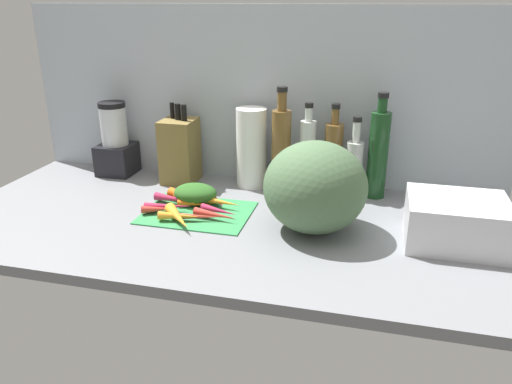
{
  "coord_description": "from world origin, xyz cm",
  "views": [
    {
      "loc": [
        40.6,
        -128.45,
        61.56
      ],
      "look_at": [
        8.65,
        -0.9,
        9.87
      ],
      "focal_mm": 34.64,
      "sensor_mm": 36.0,
      "label": 1
    }
  ],
  "objects": [
    {
      "name": "ground_plane",
      "position": [
        0.0,
        0.0,
        -1.5
      ],
      "size": [
        170.0,
        80.0,
        3.0
      ],
      "primitive_type": "cube",
      "color": "slate"
    },
    {
      "name": "wall_back",
      "position": [
        0.0,
        38.5,
        30.0
      ],
      "size": [
        170.0,
        3.0,
        60.0
      ],
      "primitive_type": "cube",
      "color": "#ADB7C1",
      "rests_on": "ground_plane"
    },
    {
      "name": "cutting_board",
      "position": [
        -10.58,
        1.76,
        0.4
      ],
      "size": [
        32.48,
        24.82,
        0.8
      ],
      "primitive_type": "cube",
      "color": "#338C4C",
      "rests_on": "ground_plane"
    },
    {
      "name": "carrot_0",
      "position": [
        -17.72,
        8.58,
        2.56
      ],
      "size": [
        11.32,
        6.28,
        3.52
      ],
      "primitive_type": "cone",
      "rotation": [
        0.0,
        1.57,
        -0.27
      ],
      "color": "orange",
      "rests_on": "cutting_board"
    },
    {
      "name": "carrot_1",
      "position": [
        -21.41,
        -2.39,
        1.99
      ],
      "size": [
        10.58,
        5.42,
        2.37
      ],
      "primitive_type": "cone",
      "rotation": [
        0.0,
        1.57,
        0.31
      ],
      "color": "red",
      "rests_on": "cutting_board"
    },
    {
      "name": "carrot_2",
      "position": [
        -12.89,
        -7.67,
        2.5
      ],
      "size": [
        12.6,
        13.75,
        3.41
      ],
      "primitive_type": "cone",
      "rotation": [
        0.0,
        1.57,
        -0.85
      ],
      "color": "orange",
      "rests_on": "cutting_board"
    },
    {
      "name": "carrot_3",
      "position": [
        -8.31,
        -4.44,
        1.84
      ],
      "size": [
        13.7,
        4.69,
        2.08
      ],
      "primitive_type": "cone",
      "rotation": [
        0.0,
        1.57,
        0.2
      ],
      "color": "red",
      "rests_on": "cutting_board"
    },
    {
      "name": "carrot_4",
      "position": [
        -3.48,
        -2.47,
        2.09
      ],
      "size": [
        13.66,
        4.69,
        2.58
      ],
      "primitive_type": "cone",
      "rotation": [
        0.0,
        1.57,
        -0.16
      ],
      "color": "red",
      "rests_on": "cutting_board"
    },
    {
      "name": "carrot_5",
      "position": [
        -13.47,
        -5.95,
        2.11
      ],
      "size": [
        12.37,
        4.53,
        2.61
      ],
      "primitive_type": "cone",
      "rotation": [
        0.0,
        1.57,
        0.16
      ],
      "color": "orange",
      "rests_on": "cutting_board"
    },
    {
      "name": "carrot_6",
      "position": [
        -12.48,
        4.56,
        1.83
      ],
      "size": [
        10.97,
        2.89,
        2.05
      ],
      "primitive_type": "cone",
      "rotation": [
        0.0,
        1.57,
        0.08
      ],
      "color": "orange",
      "rests_on": "cutting_board"
    },
    {
      "name": "carrot_7",
      "position": [
        -15.86,
        6.04,
        2.41
      ],
      "size": [
        10.22,
        8.48,
        3.22
      ],
      "primitive_type": "cone",
      "rotation": [
        0.0,
        1.57,
        -0.61
      ],
      "color": "orange",
      "rests_on": "cutting_board"
    },
    {
      "name": "carrot_8",
      "position": [
        -3.34,
        0.92,
        1.97
      ],
      "size": [
        12.27,
        5.37,
        2.34
      ],
      "primitive_type": "cone",
      "rotation": [
        0.0,
        1.57,
        -0.26
      ],
      "color": "#B2264C",
      "rests_on": "cutting_board"
    },
    {
      "name": "carrot_9",
      "position": [
        -6.22,
        6.8,
        2.41
      ],
      "size": [
        16.41,
        5.8,
        3.23
      ],
      "primitive_type": "cone",
      "rotation": [
        0.0,
        1.57,
        -0.16
      ],
      "color": "orange",
      "rests_on": "cutting_board"
    },
    {
      "name": "carrot_10",
      "position": [
        -7.13,
        9.43,
        1.89
      ],
      "size": [
        9.58,
        11.18,
        2.17
      ],
      "primitive_type": "cone",
      "rotation": [
        0.0,
        1.57,
        -0.89
      ],
      "color": "#B2264C",
      "rests_on": "cutting_board"
    },
    {
      "name": "carrot_11",
      "position": [
        -20.1,
        5.92,
        2.16
      ],
      "size": [
        13.31,
        4.36,
        2.73
      ],
      "primitive_type": "cone",
      "rotation": [
        0.0,
        1.57,
        -0.13
      ],
      "color": "#B2264C",
      "rests_on": "cutting_board"
    },
    {
      "name": "carrot_12",
      "position": [
        -19.46,
        -0.38,
        2.09
      ],
      "size": [
        14.57,
        6.16,
        2.59
      ],
      "primitive_type": "cone",
      "rotation": [
        0.0,
        1.57,
        0.26
      ],
      "color": "#B2264C",
      "rests_on": "cutting_board"
    },
    {
      "name": "carrot_greens_pile",
      "position": [
        -13.67,
        8.58,
        3.76
      ],
      "size": [
        14.0,
        10.77,
        5.92
      ],
      "primitive_type": "ellipsoid",
      "color": "#2D6023",
      "rests_on": "cutting_board"
    },
    {
      "name": "winter_squash",
      "position": [
        25.5,
        -0.93,
        12.91
      ],
      "size": [
        28.86,
        27.92,
        25.82
      ],
      "primitive_type": "ellipsoid",
      "color": "#4C6B47",
      "rests_on": "ground_plane"
    },
    {
      "name": "knife_block",
      "position": [
        -26.26,
        27.6,
        11.49
      ],
      "size": [
        11.45,
        12.77,
        28.02
      ],
      "color": "brown",
      "rests_on": "ground_plane"
    },
    {
      "name": "blender_appliance",
      "position": [
        -52.59,
        29.82,
        11.58
      ],
      "size": [
        12.69,
        12.69,
        26.95
      ],
      "color": "black",
      "rests_on": "ground_plane"
    },
    {
      "name": "paper_towel_roll",
      "position": [
        -0.61,
        29.5,
        13.68
      ],
      "size": [
        10.34,
        10.34,
        27.37
      ],
      "primitive_type": "cylinder",
      "color": "white",
      "rests_on": "ground_plane"
    },
    {
      "name": "bottle_0",
      "position": [
        10.24,
        27.23,
        14.95
      ],
      "size": [
        6.47,
        6.47,
        35.39
      ],
      "color": "brown",
      "rests_on": "ground_plane"
    },
    {
      "name": "bottle_1",
      "position": [
        19.02,
        27.5,
        13.13
      ],
      "size": [
        5.18,
        5.18,
        30.66
      ],
      "color": "silver",
      "rests_on": "ground_plane"
    },
    {
      "name": "bottle_2",
      "position": [
        27.3,
        30.2,
        12.47
      ],
      "size": [
        6.14,
        6.14,
        30.2
      ],
      "color": "brown",
      "rests_on": "ground_plane"
    },
    {
      "name": "bottle_3",
      "position": [
        34.49,
        27.6,
        10.55
      ],
      "size": [
        5.53,
        5.53,
        26.95
      ],
      "color": "silver",
      "rests_on": "ground_plane"
    },
    {
      "name": "bottle_4",
      "position": [
        41.74,
        29.45,
        14.97
      ],
      "size": [
        6.46,
        6.46,
        34.52
      ],
      "color": "#19421E",
      "rests_on": "ground_plane"
    },
    {
      "name": "dish_rack",
      "position": [
        63.28,
        0.22,
        6.24
      ],
      "size": [
        25.65,
        21.49,
        12.47
      ],
      "primitive_type": "cube",
      "color": "silver",
      "rests_on": "ground_plane"
    }
  ]
}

